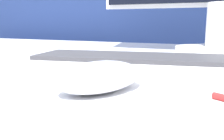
{
  "coord_description": "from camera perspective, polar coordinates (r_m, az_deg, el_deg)",
  "views": [
    {
      "loc": [
        0.2,
        -0.47,
        0.8
      ],
      "look_at": [
        0.06,
        -0.14,
        0.73
      ],
      "focal_mm": 42.0,
      "sensor_mm": 36.0,
      "label": 1
    }
  ],
  "objects": [
    {
      "name": "partition_panel",
      "position": [
        1.24,
        13.6,
        -2.67
      ],
      "size": [
        5.0,
        0.03,
        1.05
      ],
      "color": "navy",
      "rests_on": "ground_plane"
    },
    {
      "name": "computer_mouse_near",
      "position": [
        0.33,
        -2.67,
        -1.44
      ],
      "size": [
        0.12,
        0.15,
        0.04
      ],
      "rotation": [
        0.0,
        0.0,
        -0.4
      ],
      "color": "white",
      "rests_on": "desk"
    },
    {
      "name": "keyboard",
      "position": [
        0.51,
        6.78,
        1.8
      ],
      "size": [
        0.46,
        0.21,
        0.02
      ],
      "rotation": [
        0.0,
        0.0,
        0.16
      ],
      "color": "silver",
      "rests_on": "desk"
    }
  ]
}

